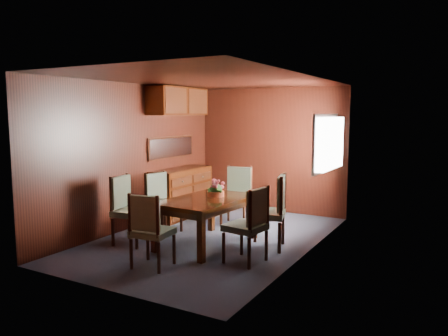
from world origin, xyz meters
The scene contains 11 objects.
ground centered at (0.00, 0.00, 0.00)m, with size 4.50×4.50×0.00m, color #303241.
room_shell centered at (-0.10, 0.33, 1.63)m, with size 3.06×4.52×2.41m.
sideboard centered at (-1.25, 1.00, 0.45)m, with size 0.48×1.40×0.90m, color black.
dining_table centered at (0.10, -0.30, 0.59)m, with size 1.03×1.53×0.69m.
chair_left_near centered at (-0.96, -0.80, 0.56)m, with size 0.52×0.54×1.01m.
chair_left_far centered at (-0.94, -0.03, 0.54)m, with size 0.52×0.53×0.97m.
chair_right_near centered at (0.99, -0.70, 0.55)m, with size 0.51×0.52×0.99m.
chair_right_far centered at (1.00, 0.02, 0.59)m, with size 0.60×0.61×1.06m.
chair_head centered at (0.00, -1.49, 0.53)m, with size 0.50×0.48×0.95m.
chair_foot centered at (-0.10, 1.04, 0.55)m, with size 0.54×0.53×1.00m.
flower_centerpiece centered at (0.14, -0.11, 0.82)m, with size 0.27×0.27×0.27m.
Camera 1 is at (3.35, -5.59, 1.90)m, focal length 35.00 mm.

